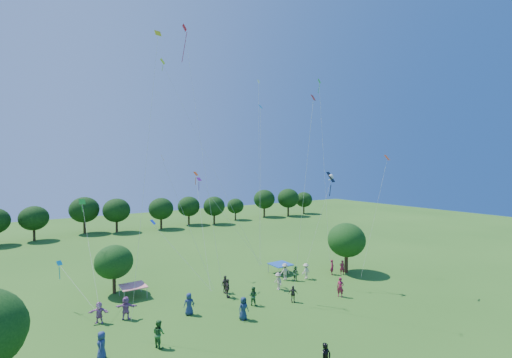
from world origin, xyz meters
The scene contains 37 objects.
near_tree_north centered at (-10.42, 22.85, 3.03)m, with size 3.54×3.54×4.63m.
near_tree_east centered at (13.07, 15.02, 3.74)m, with size 4.27×4.27×5.68m.
treeline centered at (-1.73, 55.43, 4.09)m, with size 88.01×8.77×6.77m.
tent_red_stripe centered at (-9.17, 20.83, 1.04)m, with size 2.20×2.20×1.10m.
tent_blue centered at (6.60, 18.92, 1.04)m, with size 2.20×2.20×1.10m.
crowd_person_0 centered at (-3.06, 11.19, 0.90)m, with size 0.89×0.48×1.80m, color #1A2E4D.
crowd_person_1 centered at (12.13, 14.79, 0.80)m, with size 0.60×0.39×1.61m, color maroon.
crowd_person_2 centered at (6.43, 16.08, 0.77)m, with size 0.76×0.41×1.55m, color #245427.
crowd_person_3 centered at (5.64, 16.91, 0.88)m, with size 1.15×0.52×1.76m, color #BCAF97.
crowd_person_4 centered at (-1.90, 15.89, 0.87)m, with size 1.02×0.46×1.73m, color #372F2C.
crowd_person_5 centered at (-10.79, 16.41, 0.90)m, with size 1.69×0.60×1.81m, color #995A9B.
crowd_person_6 centered at (-13.39, 11.33, 0.88)m, with size 0.87×0.47×1.76m, color navy.
crowd_person_7 centered at (6.93, 10.27, 0.90)m, with size 0.67×0.43×1.80m, color maroon.
crowd_person_8 centered at (-9.94, 10.79, 0.92)m, with size 0.90×0.49×1.83m, color #2A632B.
crowd_person_9 centered at (3.23, 14.93, 0.84)m, with size 1.10×0.49×1.68m, color tan.
crowd_person_10 centered at (-1.56, 17.04, 0.84)m, with size 0.99×0.45×1.69m, color #3D3731.
crowd_person_11 centered at (-12.68, 16.84, 0.83)m, with size 1.54×0.55×1.65m, color #AE65AA.
crowd_person_12 centered at (-6.29, 14.42, 0.89)m, with size 0.88×0.48×1.78m, color navy.
crowd_person_13 centered at (11.15, 15.36, 0.84)m, with size 0.63×0.41×1.69m, color maroon.
crowd_person_14 centered at (-0.87, 13.15, 0.81)m, with size 0.80×0.43×1.62m, color #24542A.
crowd_person_15 centered at (7.70, 15.88, 0.84)m, with size 1.10×0.49×1.68m, color beige.
crowd_person_16 centered at (2.46, 11.75, 0.74)m, with size 0.87×0.39×1.48m, color #37322C.
pirate_kite centered at (8.29, 12.92, 10.95)m, with size 3.45×1.60×10.29m.
red_high_kite centered at (-3.70, 19.78, 20.54)m, with size 0.90×6.97×24.93m.
small_kite_0 centered at (-2.99, 19.93, 9.42)m, with size 1.64×6.36×10.30m.
small_kite_1 centered at (-6.28, 18.38, 10.83)m, with size 3.42×4.28×11.90m.
small_kite_2 centered at (-9.76, 12.89, 15.38)m, with size 2.34×0.29×20.53m.
small_kite_3 centered at (-12.86, 22.98, 7.45)m, with size 0.59×8.22×7.75m.
small_kite_4 centered at (3.81, 18.85, 13.86)m, with size 0.63×0.73×17.41m.
small_kite_5 centered at (-0.32, 22.60, 8.87)m, with size 5.89×4.55×9.63m.
small_kite_6 centered at (4.10, 19.61, 14.84)m, with size 0.43×0.85×20.37m.
small_kite_7 centered at (-14.76, 20.70, 3.44)m, with size 2.20×4.90×2.88m.
small_kite_8 centered at (11.95, 9.46, 11.22)m, with size 2.92×1.25×11.97m.
small_kite_9 centered at (2.54, 9.87, 13.89)m, with size 0.66×2.18×16.72m.
small_kite_10 centered at (-2.46, 25.21, 19.10)m, with size 8.31×8.22×23.03m.
small_kite_11 centered at (12.07, 18.11, 17.13)m, with size 0.86×2.78×21.31m.
small_kite_12 centered at (-7.00, 19.10, 6.11)m, with size 3.93×5.22×5.92m.
Camera 1 is at (-16.92, -11.57, 12.07)m, focal length 24.00 mm.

